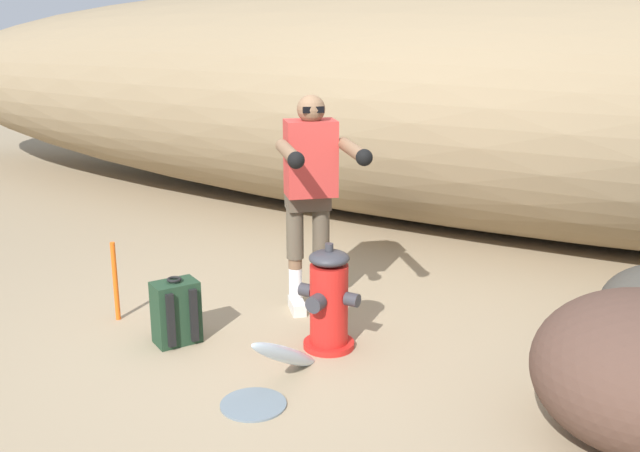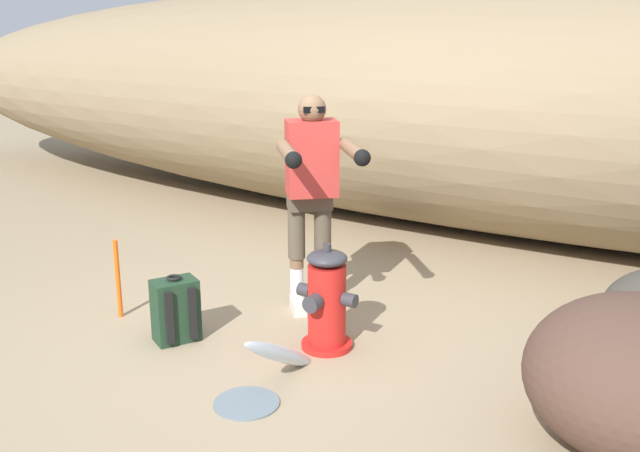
% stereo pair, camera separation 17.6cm
% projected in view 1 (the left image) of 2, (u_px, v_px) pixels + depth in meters
% --- Properties ---
extents(ground_plane, '(56.00, 56.00, 0.04)m').
position_uv_depth(ground_plane, '(285.00, 349.00, 4.97)').
color(ground_plane, '#998466').
extents(dirt_embankment, '(17.44, 3.20, 2.56)m').
position_uv_depth(dirt_embankment, '(469.00, 105.00, 7.66)').
color(dirt_embankment, '#897556').
rests_on(dirt_embankment, ground_plane).
extents(fire_hydrant, '(0.44, 0.39, 0.74)m').
position_uv_depth(fire_hydrant, '(329.00, 301.00, 4.86)').
color(fire_hydrant, red).
rests_on(fire_hydrant, ground_plane).
extents(hydrant_water_jet, '(0.39, 0.94, 0.51)m').
position_uv_depth(hydrant_water_jet, '(281.00, 363.00, 4.41)').
color(hydrant_water_jet, silver).
rests_on(hydrant_water_jet, ground_plane).
extents(utility_worker, '(0.94, 0.98, 1.65)m').
position_uv_depth(utility_worker, '(310.00, 178.00, 5.26)').
color(utility_worker, beige).
rests_on(utility_worker, ground_plane).
extents(spare_backpack, '(0.36, 0.36, 0.47)m').
position_uv_depth(spare_backpack, '(176.00, 313.00, 4.98)').
color(spare_backpack, '#1E3823').
rests_on(spare_backpack, ground_plane).
extents(survey_stake, '(0.04, 0.04, 0.60)m').
position_uv_depth(survey_stake, '(115.00, 281.00, 5.33)').
color(survey_stake, '#E55914').
rests_on(survey_stake, ground_plane).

